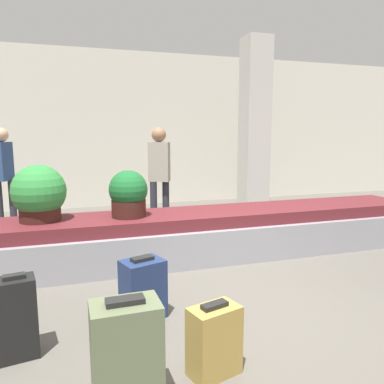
# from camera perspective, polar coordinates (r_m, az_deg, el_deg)

# --- Properties ---
(ground_plane) EXTENTS (18.00, 18.00, 0.00)m
(ground_plane) POSITION_cam_1_polar(r_m,az_deg,el_deg) (3.55, 7.13, -16.64)
(ground_plane) COLOR #59544C
(back_wall) EXTENTS (18.00, 0.06, 3.20)m
(back_wall) POSITION_cam_1_polar(r_m,az_deg,el_deg) (8.12, -8.01, 9.37)
(back_wall) COLOR beige
(back_wall) RESTS_ON ground_plane
(carousel) EXTENTS (6.45, 0.94, 0.57)m
(carousel) POSITION_cam_1_polar(r_m,az_deg,el_deg) (4.68, 0.00, -6.61)
(carousel) COLOR gray
(carousel) RESTS_ON ground_plane
(pillar) EXTENTS (0.45, 0.45, 3.20)m
(pillar) POSITION_cam_1_polar(r_m,az_deg,el_deg) (6.94, 9.49, 9.42)
(pillar) COLOR beige
(pillar) RESTS_ON ground_plane
(suitcase_1) EXTENTS (0.38, 0.26, 0.67)m
(suitcase_1) POSITION_cam_1_polar(r_m,az_deg,el_deg) (2.25, -9.92, -23.71)
(suitcase_1) COLOR #5B6647
(suitcase_1) RESTS_ON ground_plane
(suitcase_2) EXTENTS (0.28, 0.23, 0.59)m
(suitcase_2) POSITION_cam_1_polar(r_m,az_deg,el_deg) (2.95, -25.11, -16.95)
(suitcase_2) COLOR black
(suitcase_2) RESTS_ON ground_plane
(suitcase_3) EXTENTS (0.39, 0.34, 0.53)m
(suitcase_3) POSITION_cam_1_polar(r_m,az_deg,el_deg) (3.24, -7.48, -14.39)
(suitcase_3) COLOR navy
(suitcase_3) RESTS_ON ground_plane
(suitcase_4) EXTENTS (0.36, 0.27, 0.48)m
(suitcase_4) POSITION_cam_1_polar(r_m,az_deg,el_deg) (2.56, 3.40, -21.66)
(suitcase_4) COLOR #A3843D
(suitcase_4) RESTS_ON ground_plane
(potted_plant_0) EXTENTS (0.58, 0.58, 0.62)m
(potted_plant_0) POSITION_cam_1_polar(r_m,az_deg,el_deg) (4.44, -22.28, -0.33)
(potted_plant_0) COLOR #381914
(potted_plant_0) RESTS_ON carousel
(potted_plant_1) EXTENTS (0.45, 0.45, 0.54)m
(potted_plant_1) POSITION_cam_1_polar(r_m,az_deg,el_deg) (4.38, -9.67, -0.35)
(potted_plant_1) COLOR #381914
(potted_plant_1) RESTS_ON carousel
(traveler_0) EXTENTS (0.37, 0.30, 1.62)m
(traveler_0) POSITION_cam_1_polar(r_m,az_deg,el_deg) (5.93, -5.00, 3.42)
(traveler_0) COLOR #282833
(traveler_0) RESTS_ON ground_plane
(traveler_1) EXTENTS (0.31, 0.36, 1.62)m
(traveler_1) POSITION_cam_1_polar(r_m,az_deg,el_deg) (6.73, -26.80, 3.12)
(traveler_1) COLOR #282833
(traveler_1) RESTS_ON ground_plane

